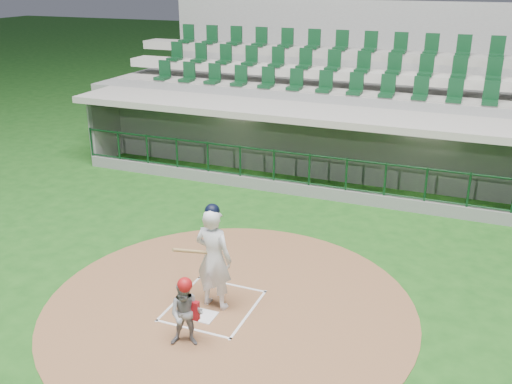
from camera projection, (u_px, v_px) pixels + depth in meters
ground at (220, 299)px, 11.32m from camera, size 120.00×120.00×0.00m
dirt_circle at (229, 307)px, 11.04m from camera, size 7.20×7.20×0.01m
home_plate at (204, 316)px, 10.71m from camera, size 0.43×0.43×0.02m
batter_box_chalk at (213, 305)px, 11.06m from camera, size 1.55×1.80×0.01m
dugout_structure at (332, 148)px, 17.70m from camera, size 16.40×3.70×3.00m
seating_deck at (351, 112)px, 20.23m from camera, size 17.00×6.72×5.15m
batter at (214, 257)px, 10.69m from camera, size 0.94×0.93×2.13m
catcher at (186, 312)px, 9.70m from camera, size 0.71×0.63×1.31m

